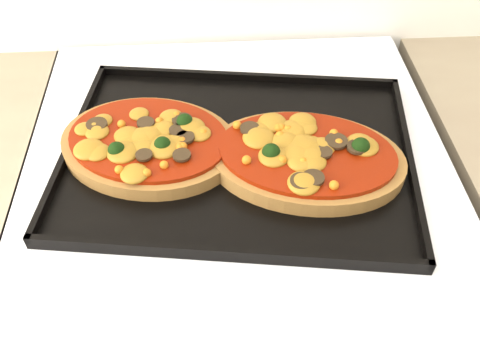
{
  "coord_description": "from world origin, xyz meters",
  "views": [
    {
      "loc": [
        -0.05,
        1.17,
        1.43
      ],
      "look_at": [
        -0.01,
        1.65,
        0.92
      ],
      "focal_mm": 40.0,
      "sensor_mm": 36.0,
      "label": 1
    }
  ],
  "objects_px": {
    "pizza_right": "(307,156)",
    "baking_tray": "(238,152)",
    "pizza_left": "(149,142)",
    "stove": "(238,321)"
  },
  "relations": [
    {
      "from": "pizza_right",
      "to": "baking_tray",
      "type": "bearing_deg",
      "value": 160.77
    },
    {
      "from": "pizza_right",
      "to": "pizza_left",
      "type": "bearing_deg",
      "value": 168.3
    },
    {
      "from": "baking_tray",
      "to": "pizza_left",
      "type": "relative_size",
      "value": 1.95
    },
    {
      "from": "stove",
      "to": "pizza_right",
      "type": "relative_size",
      "value": 3.53
    },
    {
      "from": "baking_tray",
      "to": "pizza_left",
      "type": "height_order",
      "value": "pizza_left"
    },
    {
      "from": "baking_tray",
      "to": "pizza_left",
      "type": "xyz_separation_m",
      "value": [
        -0.12,
        0.01,
        0.02
      ]
    },
    {
      "from": "stove",
      "to": "pizza_right",
      "type": "bearing_deg",
      "value": -20.28
    },
    {
      "from": "stove",
      "to": "baking_tray",
      "type": "relative_size",
      "value": 1.94
    },
    {
      "from": "baking_tray",
      "to": "pizza_left",
      "type": "bearing_deg",
      "value": -177.66
    },
    {
      "from": "pizza_left",
      "to": "pizza_right",
      "type": "height_order",
      "value": "pizza_right"
    }
  ]
}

